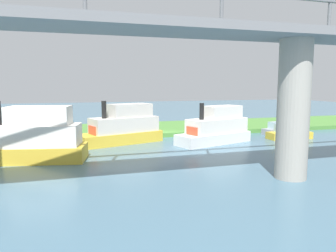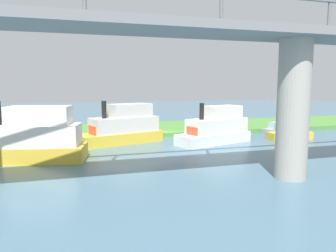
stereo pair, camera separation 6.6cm
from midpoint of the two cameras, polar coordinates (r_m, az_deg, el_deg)
ground_plane at (r=37.75m, az=-0.41°, el=-2.02°), size 160.00×160.00×0.00m
grassy_bank at (r=43.43m, az=-2.68°, el=-0.47°), size 80.00×12.00×0.50m
bridge_pylon at (r=22.30m, az=21.11°, el=2.62°), size 2.04×2.04×8.96m
bridge_span at (r=22.50m, az=21.68°, el=15.34°), size 59.53×4.30×3.25m
person_on_bank at (r=38.45m, az=-5.42°, el=-0.07°), size 0.41×0.41×1.39m
mooring_post at (r=37.31m, az=-12.25°, el=-0.80°), size 0.20×0.20×0.92m
riverboat_paddlewheel at (r=28.11m, az=-23.41°, el=-2.14°), size 9.91×5.00×4.84m
motorboat_red at (r=34.28m, az=-8.02°, el=-0.23°), size 9.27×5.55×4.49m
skiff_small at (r=34.32m, az=8.34°, el=-0.37°), size 8.80×5.24×4.27m
motorboat_white at (r=39.13m, az=20.33°, el=-1.26°), size 5.08×1.95×1.68m
pontoon_yellow at (r=42.60m, az=18.92°, el=-0.60°), size 4.82×2.38×1.54m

